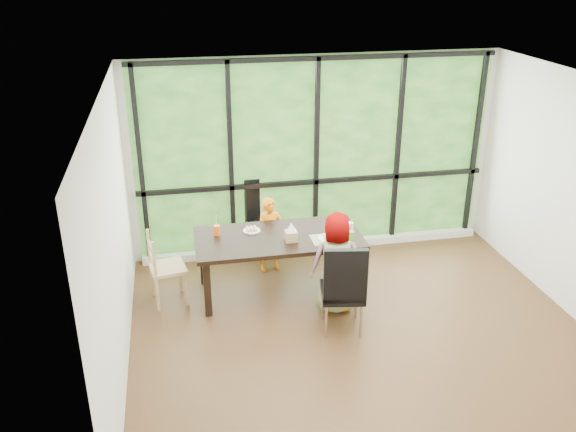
{
  "coord_description": "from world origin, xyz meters",
  "views": [
    {
      "loc": [
        -1.88,
        -5.33,
        3.87
      ],
      "look_at": [
        -0.62,
        1.0,
        1.05
      ],
      "focal_mm": 37.74,
      "sensor_mm": 36.0,
      "label": 1
    }
  ],
  "objects_px": {
    "child_older": "(337,263)",
    "plate_far": "(252,231)",
    "plate_near": "(329,238)",
    "chair_end_beech": "(168,268)",
    "tissue_box": "(291,236)",
    "orange_cup": "(217,230)",
    "child_toddler": "(270,235)",
    "chair_window_leather": "(267,220)",
    "chair_interior_leather": "(343,286)",
    "green_cup": "(351,236)",
    "dining_table": "(278,264)",
    "white_mug": "(350,226)"
  },
  "relations": [
    {
      "from": "white_mug",
      "to": "chair_interior_leather",
      "type": "bearing_deg",
      "value": -110.29
    },
    {
      "from": "white_mug",
      "to": "plate_far",
      "type": "bearing_deg",
      "value": 171.28
    },
    {
      "from": "green_cup",
      "to": "white_mug",
      "type": "height_order",
      "value": "green_cup"
    },
    {
      "from": "child_toddler",
      "to": "tissue_box",
      "type": "height_order",
      "value": "child_toddler"
    },
    {
      "from": "dining_table",
      "to": "tissue_box",
      "type": "bearing_deg",
      "value": -48.44
    },
    {
      "from": "child_older",
      "to": "orange_cup",
      "type": "relative_size",
      "value": 9.91
    },
    {
      "from": "chair_end_beech",
      "to": "plate_near",
      "type": "xyz_separation_m",
      "value": [
        1.9,
        -0.21,
        0.31
      ]
    },
    {
      "from": "chair_interior_leather",
      "to": "orange_cup",
      "type": "xyz_separation_m",
      "value": [
        -1.26,
        1.12,
        0.27
      ]
    },
    {
      "from": "plate_near",
      "to": "orange_cup",
      "type": "distance_m",
      "value": 1.34
    },
    {
      "from": "chair_window_leather",
      "to": "green_cup",
      "type": "height_order",
      "value": "chair_window_leather"
    },
    {
      "from": "child_older",
      "to": "green_cup",
      "type": "relative_size",
      "value": 10.1
    },
    {
      "from": "chair_end_beech",
      "to": "child_older",
      "type": "height_order",
      "value": "child_older"
    },
    {
      "from": "chair_window_leather",
      "to": "plate_far",
      "type": "xyz_separation_m",
      "value": [
        -0.31,
        -0.77,
        0.22
      ]
    },
    {
      "from": "chair_window_leather",
      "to": "chair_interior_leather",
      "type": "height_order",
      "value": "same"
    },
    {
      "from": "chair_window_leather",
      "to": "tissue_box",
      "type": "distance_m",
      "value": 1.17
    },
    {
      "from": "tissue_box",
      "to": "chair_interior_leather",
      "type": "bearing_deg",
      "value": -62.58
    },
    {
      "from": "chair_window_leather",
      "to": "orange_cup",
      "type": "height_order",
      "value": "chair_window_leather"
    },
    {
      "from": "green_cup",
      "to": "white_mug",
      "type": "xyz_separation_m",
      "value": [
        0.08,
        0.31,
        -0.02
      ]
    },
    {
      "from": "white_mug",
      "to": "tissue_box",
      "type": "height_order",
      "value": "tissue_box"
    },
    {
      "from": "child_older",
      "to": "white_mug",
      "type": "height_order",
      "value": "child_older"
    },
    {
      "from": "child_older",
      "to": "child_toddler",
      "type": "bearing_deg",
      "value": -55.72
    },
    {
      "from": "child_older",
      "to": "plate_near",
      "type": "height_order",
      "value": "child_older"
    },
    {
      "from": "dining_table",
      "to": "plate_far",
      "type": "bearing_deg",
      "value": 144.27
    },
    {
      "from": "dining_table",
      "to": "child_toddler",
      "type": "height_order",
      "value": "child_toddler"
    },
    {
      "from": "chair_end_beech",
      "to": "plate_near",
      "type": "height_order",
      "value": "chair_end_beech"
    },
    {
      "from": "chair_end_beech",
      "to": "green_cup",
      "type": "relative_size",
      "value": 7.47
    },
    {
      "from": "chair_window_leather",
      "to": "orange_cup",
      "type": "bearing_deg",
      "value": -149.23
    },
    {
      "from": "child_older",
      "to": "white_mug",
      "type": "xyz_separation_m",
      "value": [
        0.31,
        0.57,
        0.19
      ]
    },
    {
      "from": "chair_end_beech",
      "to": "green_cup",
      "type": "distance_m",
      "value": 2.2
    },
    {
      "from": "white_mug",
      "to": "green_cup",
      "type": "bearing_deg",
      "value": -104.59
    },
    {
      "from": "chair_window_leather",
      "to": "plate_far",
      "type": "distance_m",
      "value": 0.86
    },
    {
      "from": "chair_interior_leather",
      "to": "white_mug",
      "type": "xyz_separation_m",
      "value": [
        0.36,
        0.97,
        0.25
      ]
    },
    {
      "from": "chair_window_leather",
      "to": "plate_near",
      "type": "distance_m",
      "value": 1.31
    },
    {
      "from": "chair_interior_leather",
      "to": "tissue_box",
      "type": "xyz_separation_m",
      "value": [
        -0.41,
        0.79,
        0.27
      ]
    },
    {
      "from": "chair_end_beech",
      "to": "tissue_box",
      "type": "xyz_separation_m",
      "value": [
        1.45,
        -0.17,
        0.36
      ]
    },
    {
      "from": "dining_table",
      "to": "child_older",
      "type": "height_order",
      "value": "child_older"
    },
    {
      "from": "chair_end_beech",
      "to": "tissue_box",
      "type": "bearing_deg",
      "value": -106.6
    },
    {
      "from": "child_older",
      "to": "plate_far",
      "type": "bearing_deg",
      "value": -33.88
    },
    {
      "from": "dining_table",
      "to": "plate_near",
      "type": "height_order",
      "value": "plate_near"
    },
    {
      "from": "plate_far",
      "to": "plate_near",
      "type": "relative_size",
      "value": 0.83
    },
    {
      "from": "child_toddler",
      "to": "plate_near",
      "type": "relative_size",
      "value": 3.99
    },
    {
      "from": "chair_window_leather",
      "to": "plate_near",
      "type": "bearing_deg",
      "value": -81.15
    },
    {
      "from": "dining_table",
      "to": "white_mug",
      "type": "distance_m",
      "value": 0.99
    },
    {
      "from": "chair_window_leather",
      "to": "chair_interior_leather",
      "type": "distance_m",
      "value": 1.99
    },
    {
      "from": "plate_far",
      "to": "plate_near",
      "type": "xyz_separation_m",
      "value": [
        0.87,
        -0.39,
        0.0
      ]
    },
    {
      "from": "dining_table",
      "to": "chair_window_leather",
      "type": "relative_size",
      "value": 1.84
    },
    {
      "from": "child_older",
      "to": "orange_cup",
      "type": "height_order",
      "value": "child_older"
    },
    {
      "from": "orange_cup",
      "to": "chair_interior_leather",
      "type": "bearing_deg",
      "value": -41.8
    },
    {
      "from": "child_older",
      "to": "tissue_box",
      "type": "bearing_deg",
      "value": -34.17
    },
    {
      "from": "chair_end_beech",
      "to": "chair_window_leather",
      "type": "bearing_deg",
      "value": -64.51
    }
  ]
}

